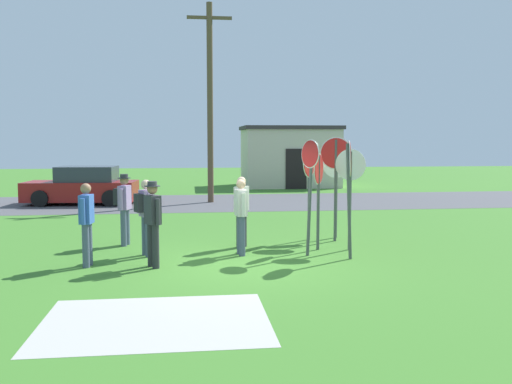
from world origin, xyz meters
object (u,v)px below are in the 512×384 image
object	(u,v)px
parked_car_on_street	(83,187)
person_with_sunhat	(241,208)
stop_sign_far_back	(310,179)
person_in_dark_shirt	(153,219)
stop_sign_rear_left	(309,174)
person_in_teal	(87,220)
stop_sign_center_cluster	(319,184)
stop_sign_low_front	(350,182)
person_on_left	(124,204)
person_holding_notes	(241,213)
utility_pole	(210,99)
stop_sign_leaning_right	(336,177)
stop_sign_rear_right	(349,178)
person_near_signs	(145,212)
stop_sign_leaning_left	(336,169)

from	to	relation	value
parked_car_on_street	person_with_sunhat	world-z (taller)	person_with_sunhat
stop_sign_far_back	person_in_dark_shirt	bearing A→B (deg)	-167.44
stop_sign_rear_left	person_with_sunhat	xyz separation A→B (m)	(-1.81, -0.78, -0.75)
parked_car_on_street	stop_sign_rear_left	bearing A→B (deg)	-50.95
stop_sign_far_back	person_in_teal	xyz separation A→B (m)	(-4.69, -0.50, -0.75)
stop_sign_center_cluster	person_in_teal	world-z (taller)	stop_sign_center_cluster
stop_sign_low_front	person_with_sunhat	bearing A→B (deg)	166.22
person_on_left	stop_sign_rear_left	bearing A→B (deg)	2.29
stop_sign_center_cluster	person_holding_notes	distance (m)	1.96
utility_pole	parked_car_on_street	distance (m)	6.18
stop_sign_leaning_right	stop_sign_rear_right	xyz separation A→B (m)	(-0.42, -2.57, 0.15)
stop_sign_low_front	person_near_signs	distance (m)	4.70
stop_sign_center_cluster	stop_sign_low_front	distance (m)	0.73
person_near_signs	person_in_teal	bearing A→B (deg)	-141.54
stop_sign_leaning_left	stop_sign_low_front	bearing A→B (deg)	-88.13
utility_pole	stop_sign_rear_left	distance (m)	9.55
stop_sign_rear_right	stop_sign_low_front	bearing A→B (deg)	72.24
stop_sign_leaning_right	person_with_sunhat	distance (m)	2.83
stop_sign_rear_right	person_on_left	bearing A→B (deg)	156.36
stop_sign_leaning_left	person_in_dark_shirt	distance (m)	5.08
person_near_signs	stop_sign_center_cluster	bearing A→B (deg)	3.44
stop_sign_rear_left	person_in_teal	xyz separation A→B (m)	(-5.10, -2.39, -0.75)
stop_sign_leaning_right	person_near_signs	world-z (taller)	stop_sign_leaning_right
utility_pole	stop_sign_leaning_left	size ratio (longest dim) A/B	3.05
stop_sign_leaning_left	stop_sign_leaning_right	distance (m)	0.53
stop_sign_rear_left	utility_pole	bearing A→B (deg)	103.45
person_with_sunhat	person_near_signs	distance (m)	2.31
person_in_teal	stop_sign_far_back	bearing A→B (deg)	6.07
stop_sign_center_cluster	stop_sign_leaning_right	xyz separation A→B (m)	(0.83, 1.50, 0.06)
stop_sign_leaning_left	person_near_signs	size ratio (longest dim) A/B	1.56
stop_sign_center_cluster	person_with_sunhat	world-z (taller)	stop_sign_center_cluster
stop_sign_rear_left	person_in_teal	world-z (taller)	stop_sign_rear_left
person_holding_notes	person_near_signs	bearing A→B (deg)	176.62
person_in_teal	person_on_left	distance (m)	2.26
parked_car_on_street	stop_sign_rear_right	bearing A→B (deg)	-56.08
person_with_sunhat	stop_sign_center_cluster	bearing A→B (deg)	-16.27
person_with_sunhat	person_near_signs	world-z (taller)	same
utility_pole	person_on_left	bearing A→B (deg)	-105.09
stop_sign_rear_right	stop_sign_rear_left	bearing A→B (deg)	98.35
stop_sign_leaning_left	stop_sign_rear_left	bearing A→B (deg)	158.67
stop_sign_leaning_right	person_in_dark_shirt	xyz separation A→B (m)	(-4.53, -2.86, -0.61)
stop_sign_leaning_left	person_on_left	distance (m)	5.29
stop_sign_rear_left	stop_sign_rear_right	bearing A→B (deg)	-81.65
stop_sign_far_back	stop_sign_rear_left	size ratio (longest dim) A/B	1.05
stop_sign_leaning_left	stop_sign_far_back	world-z (taller)	stop_sign_leaning_left
stop_sign_rear_right	person_with_sunhat	xyz separation A→B (m)	(-2.16, 1.58, -0.80)
person_holding_notes	person_on_left	distance (m)	3.08
stop_sign_center_cluster	stop_sign_far_back	size ratio (longest dim) A/B	0.88
stop_sign_far_back	utility_pole	bearing A→B (deg)	99.08
stop_sign_low_front	person_in_dark_shirt	xyz separation A→B (m)	(-4.43, -1.26, -0.61)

